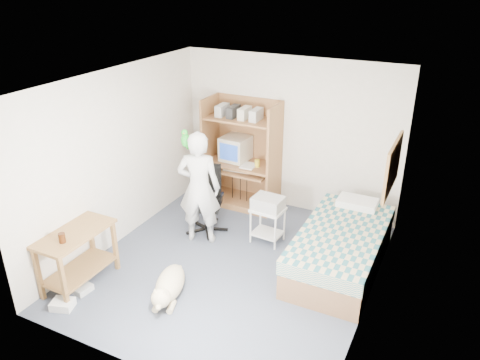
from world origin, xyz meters
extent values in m
plane|color=#444C5C|center=(0.00, 0.00, 0.00)|extent=(4.00, 4.00, 0.00)
cube|color=beige|center=(0.00, 2.00, 1.25)|extent=(3.60, 0.02, 2.50)
cube|color=beige|center=(1.80, 0.00, 1.25)|extent=(0.02, 4.00, 2.50)
cube|color=beige|center=(-1.80, 0.00, 1.25)|extent=(0.02, 4.00, 2.50)
cube|color=white|center=(0.00, 0.00, 2.50)|extent=(3.60, 4.00, 0.02)
cube|color=brown|center=(-1.28, 1.70, 0.90)|extent=(0.04, 0.60, 1.80)
cube|color=brown|center=(-0.12, 1.70, 0.90)|extent=(0.04, 0.60, 1.80)
cube|color=brown|center=(-0.70, 1.99, 0.90)|extent=(1.20, 0.02, 1.80)
cube|color=brown|center=(-0.70, 1.70, 0.74)|extent=(1.12, 0.60, 0.04)
cube|color=brown|center=(-0.70, 1.62, 0.64)|extent=(1.00, 0.50, 0.03)
cube|color=brown|center=(-0.70, 1.70, 1.50)|extent=(1.12, 0.55, 0.03)
cube|color=brown|center=(-0.70, 1.70, 0.05)|extent=(1.12, 0.60, 0.10)
cube|color=brown|center=(1.30, 0.60, 0.18)|extent=(1.00, 2.00, 0.36)
cube|color=#2A6770|center=(1.30, 0.60, 0.46)|extent=(1.02, 2.02, 0.20)
cube|color=white|center=(1.30, 1.40, 0.60)|extent=(0.55, 0.35, 0.12)
cube|color=brown|center=(-1.55, -1.20, 0.73)|extent=(0.50, 1.00, 0.04)
cube|color=brown|center=(-1.75, -1.65, 0.35)|extent=(0.05, 0.05, 0.70)
cube|color=brown|center=(-1.35, -1.65, 0.35)|extent=(0.05, 0.05, 0.70)
cube|color=brown|center=(-1.75, -0.75, 0.35)|extent=(0.05, 0.05, 0.70)
cube|color=brown|center=(-1.35, -0.75, 0.35)|extent=(0.05, 0.05, 0.70)
cube|color=brown|center=(-1.55, -1.20, 0.20)|extent=(0.46, 0.92, 0.03)
cube|color=#926341|center=(1.78, 0.90, 1.45)|extent=(0.03, 0.90, 0.60)
cube|color=brown|center=(1.77, 0.90, 1.76)|extent=(0.04, 0.94, 0.04)
cube|color=brown|center=(1.77, 0.90, 1.14)|extent=(0.04, 0.94, 0.04)
cylinder|color=black|center=(-0.78, 0.65, 0.04)|extent=(0.57, 0.57, 0.06)
cylinder|color=black|center=(-0.78, 0.65, 0.22)|extent=(0.06, 0.06, 0.38)
cube|color=black|center=(-0.78, 0.65, 0.45)|extent=(0.55, 0.55, 0.08)
cube|color=black|center=(-0.85, 0.85, 0.76)|extent=(0.40, 0.18, 0.52)
cube|color=black|center=(-1.01, 0.57, 0.59)|extent=(0.13, 0.28, 0.04)
cube|color=black|center=(-0.56, 0.72, 0.59)|extent=(0.13, 0.28, 0.04)
imported|color=silver|center=(-0.73, 0.40, 0.84)|extent=(0.71, 0.57, 1.68)
ellipsoid|color=#159517|center=(-0.93, 0.42, 1.52)|extent=(0.12, 0.12, 0.20)
sphere|color=#159517|center=(-0.92, 0.38, 1.64)|extent=(0.09, 0.09, 0.09)
cone|color=orange|center=(-0.91, 0.34, 1.64)|extent=(0.04, 0.05, 0.03)
cylinder|color=#159517|center=(-0.95, 0.46, 1.40)|extent=(0.07, 0.14, 0.12)
ellipsoid|color=#C8B886|center=(-0.41, -0.88, 0.15)|extent=(0.53, 0.75, 0.31)
sphere|color=#C8B886|center=(-0.29, -1.24, 0.23)|extent=(0.23, 0.23, 0.23)
cone|color=#C8B886|center=(-0.34, -1.27, 0.33)|extent=(0.07, 0.07, 0.09)
cone|color=#C8B886|center=(-0.23, -1.24, 0.33)|extent=(0.07, 0.07, 0.09)
ellipsoid|color=#C8B886|center=(-0.26, -1.33, 0.19)|extent=(0.11, 0.14, 0.08)
cylinder|color=#C8B886|center=(-0.53, -0.53, 0.10)|extent=(0.12, 0.22, 0.11)
cube|color=white|center=(0.17, 0.78, 0.52)|extent=(0.47, 0.39, 0.04)
cube|color=white|center=(0.17, 0.78, 0.14)|extent=(0.44, 0.35, 0.03)
cylinder|color=white|center=(-0.03, 0.63, 0.26)|extent=(0.03, 0.03, 0.52)
cylinder|color=white|center=(0.37, 0.63, 0.26)|extent=(0.03, 0.03, 0.52)
cylinder|color=white|center=(-0.03, 0.93, 0.26)|extent=(0.03, 0.03, 0.52)
cylinder|color=white|center=(0.37, 0.93, 0.26)|extent=(0.03, 0.03, 0.52)
cube|color=#A7A7A2|center=(0.17, 0.78, 0.63)|extent=(0.44, 0.35, 0.18)
cube|color=beige|center=(-0.84, 1.75, 0.97)|extent=(0.45, 0.47, 0.40)
cube|color=navy|center=(-0.85, 1.53, 0.97)|extent=(0.34, 0.04, 0.27)
cube|color=beige|center=(-0.72, 1.58, 0.67)|extent=(0.46, 0.21, 0.03)
cylinder|color=yellow|center=(-0.40, 1.65, 0.82)|extent=(0.08, 0.08, 0.12)
cylinder|color=#3B1B09|center=(-1.50, -1.43, 0.81)|extent=(0.08, 0.08, 0.12)
cube|color=white|center=(-1.41, -1.67, 0.05)|extent=(0.30, 0.27, 0.10)
cube|color=#BBBBB6|center=(-1.42, -1.34, 0.04)|extent=(0.20, 0.24, 0.08)
camera|label=1|loc=(2.44, -4.71, 3.68)|focal=35.00mm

